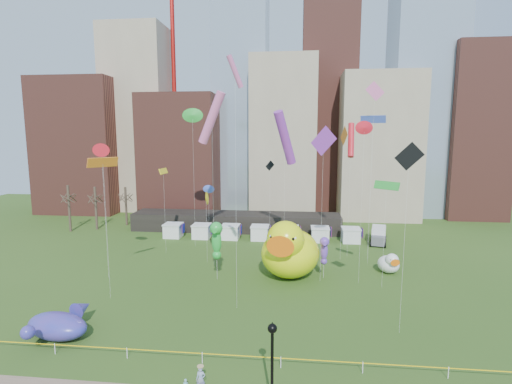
# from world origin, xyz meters

# --- Properties ---
(ground) EXTENTS (160.00, 160.00, 0.00)m
(ground) POSITION_xyz_m (0.00, 0.00, 0.00)
(ground) COLOR #2E4E18
(ground) RESTS_ON ground
(skyline) EXTENTS (101.00, 23.00, 68.00)m
(skyline) POSITION_xyz_m (2.25, 61.06, 21.44)
(skyline) COLOR brown
(skyline) RESTS_ON ground
(crane_left) EXTENTS (23.00, 1.00, 76.00)m
(crane_left) POSITION_xyz_m (-21.11, 64.00, 46.90)
(crane_left) COLOR red
(crane_left) RESTS_ON ground
(pavilion) EXTENTS (38.00, 6.00, 3.20)m
(pavilion) POSITION_xyz_m (-4.00, 42.00, 1.60)
(pavilion) COLOR black
(pavilion) RESTS_ON ground
(vendor_tents) EXTENTS (33.24, 2.80, 2.40)m
(vendor_tents) POSITION_xyz_m (1.02, 36.00, 1.11)
(vendor_tents) COLOR white
(vendor_tents) RESTS_ON ground
(bare_trees) EXTENTS (8.44, 6.44, 8.50)m
(bare_trees) POSITION_xyz_m (-30.17, 40.54, 4.01)
(bare_trees) COLOR #382B21
(bare_trees) RESTS_ON ground
(caution_tape) EXTENTS (50.00, 0.06, 0.90)m
(caution_tape) POSITION_xyz_m (0.00, 0.00, 0.68)
(caution_tape) COLOR white
(caution_tape) RESTS_ON ground
(big_duck) EXTENTS (8.70, 10.47, 7.53)m
(big_duck) POSITION_xyz_m (6.23, 18.86, 3.45)
(big_duck) COLOR #EAF90C
(big_duck) RESTS_ON ground
(small_duck) EXTENTS (3.15, 3.82, 2.76)m
(small_duck) POSITION_xyz_m (18.85, 21.78, 1.27)
(small_duck) COLOR white
(small_duck) RESTS_ON ground
(seahorse_green) EXTENTS (1.59, 1.98, 7.15)m
(seahorse_green) POSITION_xyz_m (-2.45, 17.26, 5.25)
(seahorse_green) COLOR silver
(seahorse_green) RESTS_ON ground
(seahorse_purple) EXTENTS (1.16, 1.48, 5.21)m
(seahorse_purple) POSITION_xyz_m (10.45, 19.02, 3.78)
(seahorse_purple) COLOR silver
(seahorse_purple) RESTS_ON ground
(whale_inflatable) EXTENTS (6.20, 7.36, 2.52)m
(whale_inflatable) POSITION_xyz_m (-13.23, 2.54, 1.15)
(whale_inflatable) COLOR #583796
(whale_inflatable) RESTS_ON ground
(lamppost) EXTENTS (0.60, 0.60, 5.79)m
(lamppost) POSITION_xyz_m (5.60, -4.21, 3.54)
(lamppost) COLOR black
(lamppost) RESTS_ON footpath
(box_truck) EXTENTS (3.40, 6.18, 2.49)m
(box_truck) POSITION_xyz_m (20.45, 36.11, 1.28)
(box_truck) COLOR silver
(box_truck) RESTS_ON ground
(woman) EXTENTS (0.65, 0.44, 1.74)m
(woman) POSITION_xyz_m (0.69, -3.20, 0.89)
(woman) COLOR white
(woman) RESTS_ON footpath
(kite_0) EXTENTS (1.48, 0.79, 18.94)m
(kite_0) POSITION_xyz_m (14.46, 17.90, 18.09)
(kite_0) COLOR silver
(kite_0) RESTS_ON ground
(kite_1) EXTENTS (2.52, 0.38, 24.26)m
(kite_1) POSITION_xyz_m (16.86, 25.43, 22.32)
(kite_1) COLOR silver
(kite_1) RESTS_ON ground
(kite_2) EXTENTS (1.32, 0.96, 13.62)m
(kite_2) POSITION_xyz_m (2.94, 31.62, 12.30)
(kite_2) COLOR silver
(kite_2) RESTS_ON ground
(kite_3) EXTENTS (2.15, 0.29, 21.45)m
(kite_3) POSITION_xyz_m (-8.82, 31.12, 20.33)
(kite_3) COLOR silver
(kite_3) RESTS_ON ground
(kite_4) EXTENTS (0.51, 2.66, 12.64)m
(kite_4) POSITION_xyz_m (-12.26, 27.20, 12.16)
(kite_4) COLOR silver
(kite_4) RESTS_ON ground
(kite_5) EXTENTS (1.32, 0.38, 9.42)m
(kite_5) POSITION_xyz_m (-7.18, 33.82, 8.73)
(kite_5) COLOR silver
(kite_5) RESTS_ON ground
(kite_6) EXTENTS (2.23, 2.94, 15.10)m
(kite_6) POSITION_xyz_m (-12.74, 10.74, 14.53)
(kite_6) COLOR silver
(kite_6) RESTS_ON ground
(kite_7) EXTENTS (3.46, 4.22, 20.66)m
(kite_7) POSITION_xyz_m (5.38, 24.95, 17.02)
(kite_7) COLOR silver
(kite_7) RESTS_ON ground
(kite_8) EXTENTS (1.12, 2.94, 19.15)m
(kite_8) POSITION_xyz_m (14.44, 28.26, 16.70)
(kite_8) COLOR silver
(kite_8) RESTS_ON ground
(kite_9) EXTENTS (1.70, 1.51, 24.69)m
(kite_9) POSITION_xyz_m (1.14, 9.82, 23.10)
(kite_9) COLOR silver
(kite_9) RESTS_ON ground
(kite_10) EXTENTS (2.12, 1.21, 16.79)m
(kite_10) POSITION_xyz_m (16.21, 6.32, 15.23)
(kite_10) COLOR silver
(kite_10) RESTS_ON ground
(kite_11) EXTENTS (2.49, 2.36, 12.29)m
(kite_11) POSITION_xyz_m (16.93, 16.86, 11.78)
(kite_11) COLOR silver
(kite_11) RESTS_ON ground
(kite_12) EXTENTS (0.88, 1.70, 9.80)m
(kite_12) POSITION_xyz_m (-5.18, 23.77, 8.91)
(kite_12) COLOR silver
(kite_12) RESTS_ON ground
(kite_13) EXTENTS (3.29, 1.55, 20.02)m
(kite_13) POSITION_xyz_m (17.20, 27.68, 19.40)
(kite_13) COLOR silver
(kite_13) RESTS_ON ground
(kite_14) EXTENTS (0.65, 2.60, 18.63)m
(kite_14) POSITION_xyz_m (13.27, 26.58, 16.95)
(kite_14) COLOR silver
(kite_14) RESTS_ON ground
(kite_15) EXTENTS (2.80, 2.03, 18.43)m
(kite_15) POSITION_xyz_m (9.97, 18.01, 16.51)
(kite_15) COLOR silver
(kite_15) RESTS_ON ground
(kite_16) EXTENTS (1.59, 0.45, 16.41)m
(kite_16) POSITION_xyz_m (-15.80, 16.41, 15.56)
(kite_16) COLOR silver
(kite_16) RESTS_ON ground
(kite_17) EXTENTS (4.15, 2.38, 22.97)m
(kite_17) POSITION_xyz_m (-3.90, 22.38, 19.57)
(kite_17) COLOR silver
(kite_17) RESTS_ON ground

